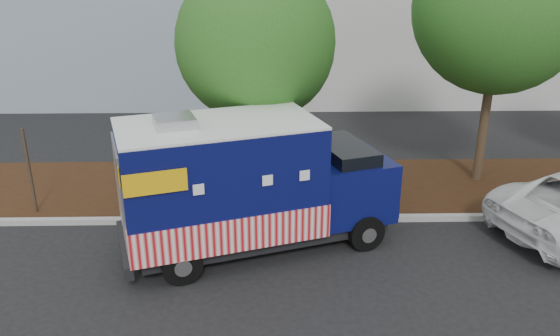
{
  "coord_description": "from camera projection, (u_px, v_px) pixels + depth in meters",
  "views": [
    {
      "loc": [
        1.09,
        -11.06,
        6.28
      ],
      "look_at": [
        1.35,
        0.6,
        1.78
      ],
      "focal_mm": 35.0,
      "sensor_mm": 36.0,
      "label": 1
    }
  ],
  "objects": [
    {
      "name": "ground",
      "position": [
        222.0,
        250.0,
        12.55
      ],
      "size": [
        120.0,
        120.0,
        0.0
      ],
      "primitive_type": "plane",
      "color": "black",
      "rests_on": "ground"
    },
    {
      "name": "curb",
      "position": [
        226.0,
        220.0,
        13.83
      ],
      "size": [
        120.0,
        0.18,
        0.15
      ],
      "primitive_type": "cube",
      "color": "#9E9E99",
      "rests_on": "ground"
    },
    {
      "name": "mulch_strip",
      "position": [
        231.0,
        187.0,
        15.79
      ],
      "size": [
        120.0,
        4.0,
        0.15
      ],
      "primitive_type": "cube",
      "color": "black",
      "rests_on": "ground"
    },
    {
      "name": "tree_b",
      "position": [
        255.0,
        43.0,
        13.88
      ],
      "size": [
        4.1,
        4.1,
        6.31
      ],
      "color": "#38281C",
      "rests_on": "ground"
    },
    {
      "name": "tree_c",
      "position": [
        500.0,
        8.0,
        14.45
      ],
      "size": [
        4.6,
        4.6,
        7.35
      ],
      "color": "#38281C",
      "rests_on": "ground"
    },
    {
      "name": "sign_post",
      "position": [
        30.0,
        174.0,
        13.73
      ],
      "size": [
        0.06,
        0.06,
        2.4
      ],
      "primitive_type": "cube",
      "color": "#473828",
      "rests_on": "ground"
    },
    {
      "name": "food_truck",
      "position": [
        244.0,
        188.0,
        12.18
      ],
      "size": [
        6.57,
        4.04,
        3.27
      ],
      "rotation": [
        0.0,
        0.0,
        0.32
      ],
      "color": "black",
      "rests_on": "ground"
    }
  ]
}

